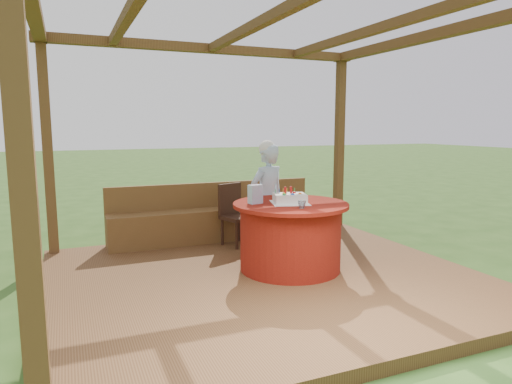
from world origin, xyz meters
TOP-DOWN VIEW (x-y plane):
  - ground at (0.00, 0.00)m, footprint 60.00×60.00m
  - deck at (0.00, 0.00)m, footprint 4.50×4.00m
  - pergola at (0.00, 0.00)m, footprint 4.50×4.00m
  - bench at (0.00, 1.72)m, footprint 3.00×0.42m
  - table at (0.35, 0.09)m, footprint 1.28×1.28m
  - chair at (0.15, 1.36)m, footprint 0.49×0.49m
  - elderly_woman at (0.37, 0.78)m, footprint 0.58×0.47m
  - birthday_cake at (0.33, 0.08)m, footprint 0.49×0.49m
  - gift_bag at (-0.02, 0.21)m, footprint 0.16×0.12m
  - drinking_glass at (0.31, -0.25)m, footprint 0.11×0.11m

SIDE VIEW (x-z plane):
  - ground at x=0.00m, z-range 0.00..0.00m
  - deck at x=0.00m, z-range 0.00..0.12m
  - bench at x=0.00m, z-range -0.02..0.79m
  - table at x=0.35m, z-range 0.13..0.88m
  - chair at x=0.15m, z-range 0.15..0.98m
  - elderly_woman at x=0.37m, z-range 0.12..1.55m
  - drinking_glass at x=0.31m, z-range 0.88..0.96m
  - birthday_cake at x=0.33m, z-range 0.84..1.02m
  - gift_bag at x=-0.02m, z-range 0.88..1.09m
  - pergola at x=0.00m, z-range 1.05..3.77m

